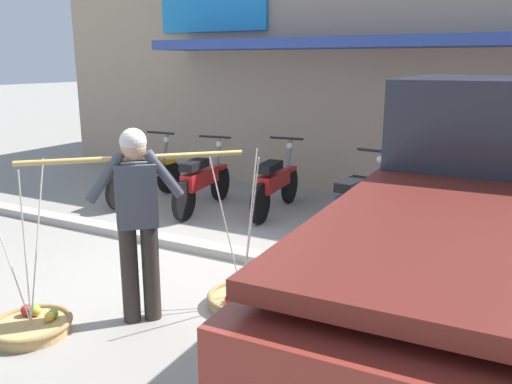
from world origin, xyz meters
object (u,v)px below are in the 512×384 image
at_px(motorcycle_second_in_row, 202,181).
at_px(fruit_vendor, 137,213).
at_px(motorcycle_nearest_shop, 144,174).
at_px(fruit_basket_left_side, 32,325).
at_px(fruit_basket_right_side, 242,298).
at_px(motorcycle_third_in_row, 275,184).
at_px(wooden_crate, 402,233).
at_px(motorcycle_end_of_row, 359,203).

bearing_deg(motorcycle_second_in_row, fruit_vendor, -64.70).
distance_m(fruit_vendor, motorcycle_nearest_shop, 4.15).
relative_size(fruit_basket_left_side, fruit_basket_right_side, 1.00).
bearing_deg(motorcycle_third_in_row, fruit_vendor, -82.65).
distance_m(motorcycle_second_in_row, wooden_crate, 3.08).
relative_size(fruit_basket_left_side, wooden_crate, 3.30).
relative_size(motorcycle_nearest_shop, motorcycle_end_of_row, 1.00).
distance_m(fruit_basket_right_side, motorcycle_end_of_row, 2.48).
relative_size(fruit_vendor, fruit_basket_right_side, 1.17).
xyz_separation_m(fruit_basket_left_side, motorcycle_second_in_row, (-0.86, 3.83, 0.38)).
bearing_deg(wooden_crate, motorcycle_nearest_shop, 178.13).
bearing_deg(motorcycle_second_in_row, fruit_basket_left_side, -77.40).
distance_m(motorcycle_nearest_shop, motorcycle_second_in_row, 1.12).
height_order(fruit_basket_right_side, motorcycle_nearest_shop, fruit_basket_right_side).
xyz_separation_m(motorcycle_nearest_shop, wooden_crate, (4.18, -0.14, -0.29)).
distance_m(fruit_basket_right_side, motorcycle_second_in_row, 3.36).
relative_size(motorcycle_second_in_row, wooden_crate, 4.13).
relative_size(fruit_basket_right_side, motorcycle_second_in_row, 0.80).
xyz_separation_m(fruit_vendor, motorcycle_third_in_row, (-0.46, 3.58, -0.53)).
bearing_deg(motorcycle_second_in_row, motorcycle_end_of_row, -2.75).
height_order(fruit_vendor, fruit_basket_right_side, fruit_vendor).
xyz_separation_m(fruit_basket_left_side, wooden_crate, (2.21, 3.68, 0.08)).
height_order(fruit_basket_left_side, motorcycle_nearest_shop, fruit_basket_left_side).
xyz_separation_m(fruit_vendor, motorcycle_end_of_row, (0.99, 3.07, -0.53)).
distance_m(fruit_basket_left_side, motorcycle_second_in_row, 3.94).
distance_m(fruit_basket_left_side, wooden_crate, 4.29).
xyz_separation_m(motorcycle_end_of_row, wooden_crate, (0.57, -0.03, -0.29)).
bearing_deg(motorcycle_end_of_row, motorcycle_second_in_row, 177.25).
xyz_separation_m(fruit_basket_left_side, fruit_basket_right_side, (1.30, 1.28, -0.00)).
bearing_deg(fruit_vendor, motorcycle_end_of_row, 72.15).
bearing_deg(motorcycle_nearest_shop, fruit_basket_right_side, -37.75).
distance_m(fruit_vendor, fruit_basket_right_side, 1.29).
height_order(fruit_basket_left_side, motorcycle_second_in_row, fruit_basket_left_side).
relative_size(fruit_vendor, motorcycle_third_in_row, 0.93).
bearing_deg(motorcycle_third_in_row, fruit_basket_right_side, -69.31).
bearing_deg(motorcycle_second_in_row, motorcycle_third_in_row, 20.53).
xyz_separation_m(motorcycle_second_in_row, motorcycle_third_in_row, (1.05, 0.39, 0.00)).
height_order(motorcycle_nearest_shop, wooden_crate, motorcycle_nearest_shop).
bearing_deg(fruit_basket_right_side, fruit_vendor, -135.35).
distance_m(motorcycle_nearest_shop, motorcycle_end_of_row, 3.62).
height_order(fruit_basket_left_side, motorcycle_end_of_row, fruit_basket_left_side).
distance_m(motorcycle_nearest_shop, motorcycle_third_in_row, 2.20).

